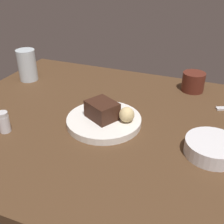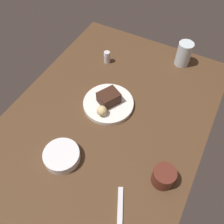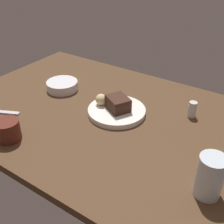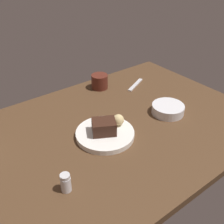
% 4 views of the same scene
% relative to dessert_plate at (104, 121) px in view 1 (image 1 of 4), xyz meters
% --- Properties ---
extents(dining_table, '(1.20, 0.84, 0.03)m').
position_rel_dessert_plate_xyz_m(dining_table, '(-0.07, -0.03, -0.03)').
color(dining_table, '#4C331E').
rests_on(dining_table, ground).
extents(dessert_plate, '(0.23, 0.23, 0.02)m').
position_rel_dessert_plate_xyz_m(dessert_plate, '(0.00, 0.00, 0.00)').
color(dessert_plate, white).
rests_on(dessert_plate, dining_table).
extents(chocolate_cake_slice, '(0.11, 0.11, 0.05)m').
position_rel_dessert_plate_xyz_m(chocolate_cake_slice, '(0.01, 0.00, 0.04)').
color(chocolate_cake_slice, '#381E14').
rests_on(chocolate_cake_slice, dessert_plate).
extents(bread_roll, '(0.05, 0.05, 0.05)m').
position_rel_dessert_plate_xyz_m(bread_roll, '(-0.07, -0.01, 0.03)').
color(bread_roll, '#DBC184').
rests_on(bread_roll, dessert_plate).
extents(salt_shaker, '(0.03, 0.03, 0.06)m').
position_rel_dessert_plate_xyz_m(salt_shaker, '(0.25, 0.14, 0.02)').
color(salt_shaker, silver).
rests_on(salt_shaker, dining_table).
extents(water_glass, '(0.07, 0.07, 0.13)m').
position_rel_dessert_plate_xyz_m(water_glass, '(0.42, -0.20, 0.05)').
color(water_glass, silver).
rests_on(water_glass, dining_table).
extents(side_bowl, '(0.14, 0.14, 0.04)m').
position_rel_dessert_plate_xyz_m(side_bowl, '(-0.32, 0.03, 0.01)').
color(side_bowl, silver).
rests_on(side_bowl, dining_table).
extents(coffee_cup, '(0.08, 0.08, 0.07)m').
position_rel_dessert_plate_xyz_m(coffee_cup, '(-0.22, -0.34, 0.03)').
color(coffee_cup, '#562319').
rests_on(coffee_cup, dining_table).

